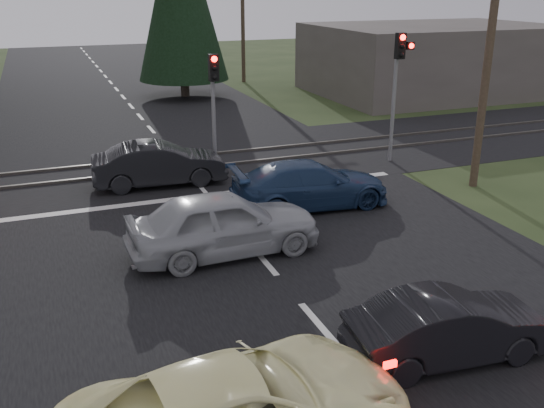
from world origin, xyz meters
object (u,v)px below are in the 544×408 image
utility_pole_far (165,0)px  dark_car_far (159,164)px  dark_hatchback (449,327)px  utility_pole_near (490,39)px  utility_pole_mid (243,9)px  silver_car (224,223)px  blue_sedan (310,185)px  traffic_signal_right (399,73)px  traffic_signal_center (214,93)px

utility_pole_far → dark_car_far: utility_pole_far is taller
dark_hatchback → utility_pole_near: bearing=-36.1°
dark_car_far → utility_pole_mid: bearing=-22.2°
silver_car → dark_car_far: size_ratio=1.09×
blue_sedan → dark_car_far: bearing=48.9°
utility_pole_far → silver_car: (-9.27, -51.18, -3.92)m
traffic_signal_right → dark_car_far: traffic_signal_right is taller
traffic_signal_right → dark_car_far: (-8.74, 0.34, -2.60)m
utility_pole_mid → blue_sedan: 24.92m
traffic_signal_center → utility_pole_mid: size_ratio=0.46×
traffic_signal_right → blue_sedan: (-4.95, -3.34, -2.62)m
blue_sedan → dark_car_far: 5.28m
traffic_signal_right → utility_pole_near: size_ratio=0.52×
dark_hatchback → dark_car_far: bearing=18.6°
dark_hatchback → silver_car: silver_car is taller
utility_pole_mid → dark_car_far: (-9.69, -20.19, -4.01)m
silver_car → dark_car_far: bearing=2.6°
traffic_signal_right → utility_pole_near: utility_pole_near is taller
utility_pole_far → blue_sedan: bearing=-96.9°
traffic_signal_center → utility_pole_far: utility_pole_far is taller
dark_hatchback → blue_sedan: 8.06m
utility_pole_far → silver_car: size_ratio=1.90×
traffic_signal_center → blue_sedan: size_ratio=0.86×
traffic_signal_center → utility_pole_far: size_ratio=0.46×
dark_hatchback → silver_car: (-2.45, 5.70, 0.19)m
utility_pole_mid → utility_pole_far: same height
traffic_signal_right → utility_pole_near: (0.95, -3.47, 1.41)m
utility_pole_far → silver_car: 52.16m
traffic_signal_right → utility_pole_far: size_ratio=0.52×
utility_pole_far → utility_pole_mid: bearing=-90.0°
utility_pole_near → dark_car_far: bearing=158.5°
traffic_signal_center → dark_hatchback: 12.77m
traffic_signal_right → blue_sedan: 6.52m
utility_pole_mid → silver_car: utility_pole_mid is taller
utility_pole_far → utility_pole_near: bearing=-90.0°
traffic_signal_right → dark_hatchback: traffic_signal_right is taller
utility_pole_near → traffic_signal_right: bearing=105.3°
traffic_signal_center → blue_sedan: (1.60, -4.55, -2.11)m
silver_car → blue_sedan: 4.09m
traffic_signal_right → silver_car: size_ratio=0.99×
utility_pole_near → dark_car_far: utility_pole_near is taller
utility_pole_mid → utility_pole_far: 25.00m
utility_pole_mid → silver_car: bearing=-109.5°
traffic_signal_center → utility_pole_near: 9.05m
utility_pole_near → traffic_signal_center: bearing=148.0°
utility_pole_mid → dark_hatchback: (-6.82, -31.88, -4.11)m
blue_sedan → dark_car_far: dark_car_far is taller
blue_sedan → utility_pole_far: bearing=-3.8°
utility_pole_far → dark_car_far: bearing=-102.1°
dark_hatchback → traffic_signal_center: bearing=7.9°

